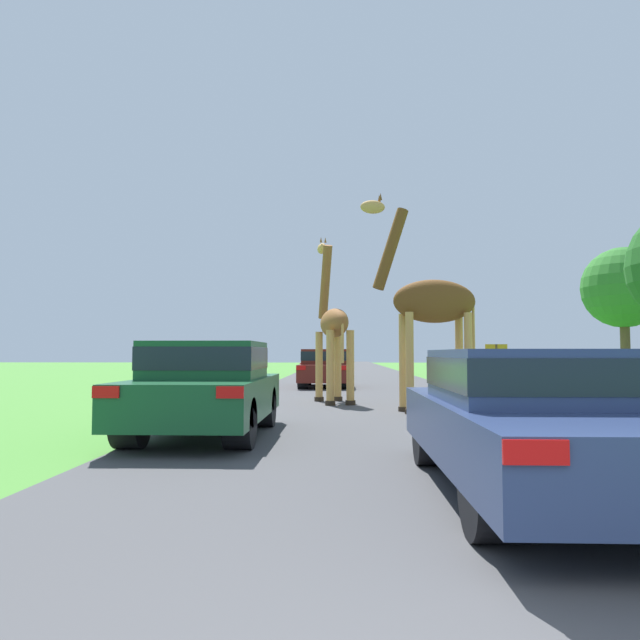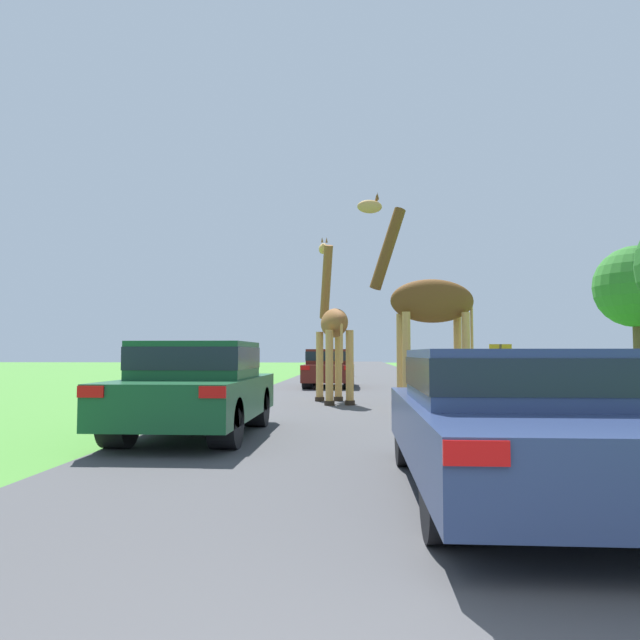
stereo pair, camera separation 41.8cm
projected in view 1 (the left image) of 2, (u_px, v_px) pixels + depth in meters
The scene contains 9 objects.
road at pixel (352, 377), 31.02m from camera, with size 7.39×120.00×0.00m.
giraffe_near_road at pixel (333, 328), 15.28m from camera, with size 1.11×2.66×4.69m.
giraffe_companion at pixel (430, 307), 12.80m from camera, with size 2.68×0.99×4.90m.
car_lead_maroon at pixel (540, 415), 5.35m from camera, with size 1.98×4.57×1.35m.
car_queue_right at pixel (324, 367), 22.32m from camera, with size 1.92×3.96×1.47m.
car_queue_left at pixel (318, 365), 30.91m from camera, with size 1.73×4.30×1.31m.
car_far_ahead at pixel (206, 386), 9.06m from camera, with size 1.90×4.05×1.50m.
tree_left_edge at pixel (624, 288), 32.28m from camera, with size 4.57×4.57×7.33m.
sign_post at pixel (496, 359), 18.23m from camera, with size 0.70×0.08×1.61m.
Camera 1 is at (-0.63, -1.20, 1.31)m, focal length 32.00 mm.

